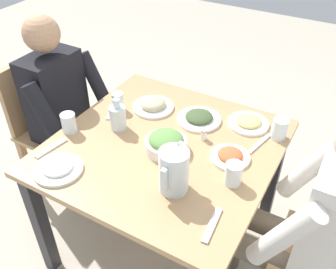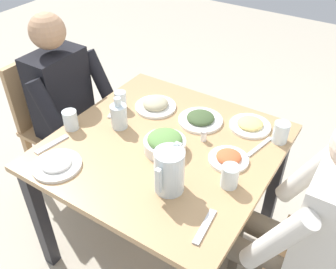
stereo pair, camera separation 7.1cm
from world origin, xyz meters
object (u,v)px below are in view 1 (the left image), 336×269
Objects in this scene: salad_bowl at (166,143)px; water_glass_far_left at (118,101)px; water_pitcher at (174,171)px; salt_shaker at (204,134)px; dining_table at (164,161)px; plate_rice_curry at (230,156)px; water_glass_near_right at (233,174)px; diner_far at (306,219)px; plate_fries at (248,122)px; plate_dolmas at (199,118)px; plate_beans at (153,105)px; plate_yoghurt at (58,168)px; water_glass_near_left at (280,129)px; diner_near at (69,110)px; water_glass_far_right at (69,123)px; chair_near at (48,121)px; oil_carafe at (117,119)px.

water_glass_far_left is at bearing -113.43° from salad_bowl.
water_pitcher is 0.36m from salt_shaker.
dining_table is at bearing -139.76° from salad_bowl.
plate_rice_curry is 1.80× the size of water_glass_near_right.
diner_far reaches higher than plate_fries.
diner_far reaches higher than water_glass_far_left.
dining_table is at bearing -78.97° from plate_rice_curry.
diner_far is 5.19× the size of plate_dolmas.
plate_beans is (-0.46, -0.38, -0.08)m from water_pitcher.
plate_yoghurt is 2.14× the size of water_glass_near_right.
diner_near is at bearing -78.49° from water_glass_near_left.
diner_far is at bearing 95.00° from water_glass_far_right.
dining_table is at bearing 82.78° from diner_near.
plate_dolmas is 0.45m from water_glass_near_right.
water_glass_far_left is at bearing 95.40° from chair_near.
plate_rice_curry is at bearing 70.96° from plate_beans.
chair_near is 1.28m from water_glass_near_right.
plate_yoghurt is (0.46, 0.57, 0.24)m from chair_near.
water_pitcher is 0.88× the size of plate_beans.
water_glass_far_right is (0.22, 0.43, 0.28)m from chair_near.
water_glass_near_right reaches higher than salad_bowl.
salad_bowl is at bearing -71.82° from plate_rice_curry.
plate_beans is at bearing 146.77° from water_glass_far_right.
water_glass_near_left reaches higher than dining_table.
salad_bowl is 0.48m from plate_yoghurt.
dining_table is 4.46× the size of plate_dolmas.
oil_carafe reaches higher than plate_fries.
diner_near reaches higher than plate_dolmas.
water_pitcher reaches higher than chair_near.
diner_far is 6.06× the size of salad_bowl.
plate_rice_curry is 1.82× the size of water_glass_far_right.
plate_beans is at bearing -77.43° from plate_fries.
oil_carafe is (-0.13, 0.19, 0.01)m from water_glass_far_right.
chair_near is (-0.09, -0.88, -0.12)m from dining_table.
plate_yoghurt is at bearing -29.58° from plate_dolmas.
diner_far reaches higher than water_glass_near_left.
diner_near and diner_far have the same top height.
plate_dolmas is at bearing -81.16° from water_glass_near_left.
plate_dolmas is 4.13× the size of salt_shaker.
water_glass_near_right is at bearing 25.86° from plate_rice_curry.
oil_carafe is at bearing -12.97° from plate_beans.
dining_table is at bearing 90.93° from oil_carafe.
oil_carafe reaches higher than water_glass_far_right.
water_pitcher is at bearing -69.85° from diner_far.
water_pitcher is 0.99× the size of salad_bowl.
salt_shaker is at bearing 34.15° from plate_dolmas.
water_glass_near_right is (-0.06, 0.81, 0.00)m from water_glass_far_right.
water_glass_far_right is 1.81× the size of salt_shaker.
water_pitcher is 0.85× the size of plate_dolmas.
oil_carafe is (0.35, -0.54, 0.04)m from plate_fries.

